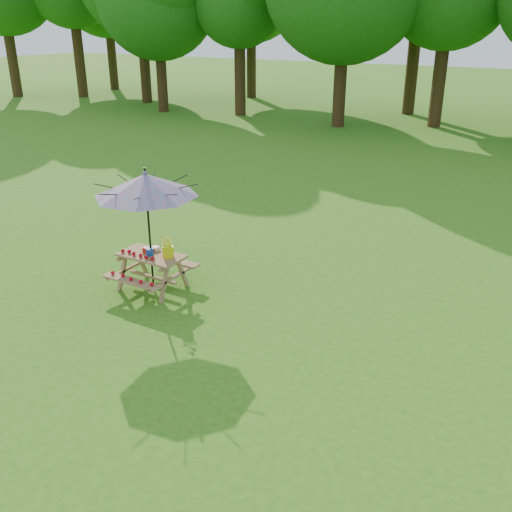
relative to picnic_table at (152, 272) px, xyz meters
The scene contains 5 objects.
picnic_table is the anchor object (origin of this frame).
patio_umbrella 1.62m from the picnic_table, 84.81° to the left, with size 2.21×2.21×2.25m.
produce_bins 0.40m from the picnic_table, 138.75° to the left, with size 0.26×0.36×0.13m.
tomatoes_row 0.44m from the picnic_table, 130.20° to the right, with size 0.77×0.13×0.07m, color red, non-canonical shape.
flower_bucket 0.68m from the picnic_table, 10.85° to the left, with size 0.31×0.28×0.44m.
Camera 1 is at (8.57, -3.80, 4.56)m, focal length 40.00 mm.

